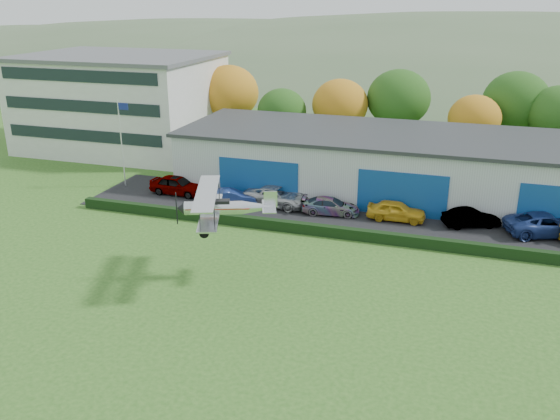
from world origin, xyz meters
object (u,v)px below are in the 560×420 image
(car_0, at_px, (177,185))
(car_3, at_px, (331,206))
(office_block, at_px, (122,102))
(car_1, at_px, (231,198))
(biplane, at_px, (222,206))
(hangar, at_px, (411,164))
(car_6, at_px, (547,224))
(flagpole, at_px, (122,135))
(car_5, at_px, (471,218))
(car_2, at_px, (277,196))
(car_4, at_px, (396,211))

(car_0, xyz_separation_m, car_3, (13.96, -0.70, -0.17))
(office_block, relative_size, car_3, 4.48)
(car_1, relative_size, biplane, 0.62)
(hangar, height_order, car_6, hangar)
(car_1, bearing_deg, hangar, -83.42)
(flagpole, bearing_deg, biplane, -42.11)
(hangar, bearing_deg, car_5, -51.59)
(car_0, height_order, car_5, car_0)
(office_block, height_order, car_2, office_block)
(office_block, xyz_separation_m, car_3, (27.60, -14.35, -4.50))
(car_4, xyz_separation_m, biplane, (-8.92, -13.09, 3.90))
(office_block, bearing_deg, hangar, -12.01)
(hangar, bearing_deg, car_2, -146.43)
(car_1, distance_m, car_5, 19.10)
(hangar, distance_m, car_0, 20.54)
(flagpole, relative_size, car_0, 1.64)
(car_1, bearing_deg, office_block, 28.36)
(office_block, bearing_deg, car_1, -37.93)
(hangar, distance_m, car_1, 16.00)
(car_5, bearing_deg, car_2, 66.40)
(car_3, distance_m, car_6, 15.99)
(car_2, relative_size, car_3, 1.22)
(car_2, relative_size, car_4, 1.24)
(car_2, bearing_deg, car_6, -81.08)
(car_4, xyz_separation_m, car_5, (5.57, 0.37, -0.07))
(office_block, distance_m, car_0, 19.78)
(hangar, xyz_separation_m, car_0, (-19.36, -6.63, -1.77))
(car_0, bearing_deg, car_3, -89.60)
(car_1, xyz_separation_m, car_2, (3.61, 1.31, 0.08))
(hangar, distance_m, office_block, 33.84)
(hangar, relative_size, car_4, 9.03)
(office_block, xyz_separation_m, flagpole, (8.12, -13.00, -0.43))
(car_4, relative_size, biplane, 0.66)
(car_1, height_order, car_2, car_2)
(office_block, bearing_deg, flagpole, -58.03)
(hangar, bearing_deg, car_0, -161.11)
(car_5, relative_size, biplane, 0.62)
(flagpole, distance_m, car_1, 12.05)
(car_0, relative_size, biplane, 0.71)
(car_0, distance_m, car_6, 29.94)
(car_4, height_order, biplane, biplane)
(flagpole, distance_m, car_6, 35.69)
(hangar, relative_size, car_5, 9.62)
(car_2, xyz_separation_m, car_3, (4.71, -0.62, -0.11))
(hangar, height_order, car_2, hangar)
(biplane, bearing_deg, car_5, 22.70)
(flagpole, distance_m, car_5, 30.50)
(car_0, height_order, car_3, car_0)
(car_2, bearing_deg, flagpole, 96.31)
(car_1, xyz_separation_m, car_4, (13.48, 0.90, 0.06))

